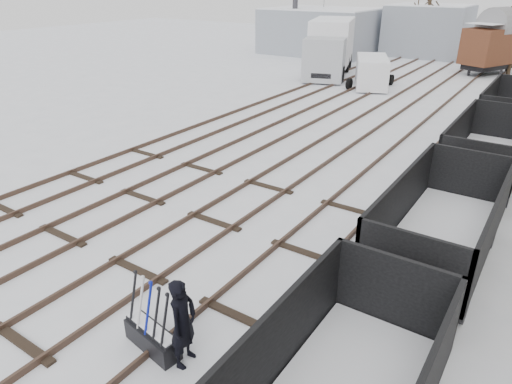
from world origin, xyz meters
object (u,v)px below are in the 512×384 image
worker (183,323)px  box_van_wagon (493,45)px  lorry (330,47)px  panel_van (371,72)px  crane (296,25)px  ground_frame (152,336)px

worker → box_van_wagon: 34.54m
lorry → panel_van: size_ratio=1.85×
panel_van → crane: crane is taller
panel_van → worker: bearing=-100.0°
box_van_wagon → lorry: bearing=-121.4°
ground_frame → lorry: (-9.64, 27.81, 1.72)m
ground_frame → crane: 39.41m
crane → box_van_wagon: bearing=8.1°
ground_frame → panel_van: size_ratio=0.31×
worker → box_van_wagon: size_ratio=0.33×
crane → ground_frame: bearing=-53.5°
ground_frame → crane: bearing=124.7°
lorry → panel_van: (4.37, -2.66, -0.98)m
ground_frame → lorry: lorry is taller
ground_frame → worker: (0.75, 0.10, 0.62)m
worker → box_van_wagon: box_van_wagon is taller
ground_frame → crane: size_ratio=0.15×
lorry → crane: crane is taller
worker → lorry: 29.62m
box_van_wagon → lorry: 12.17m
crane → panel_van: bearing=-30.7°
worker → ground_frame: bearing=87.1°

